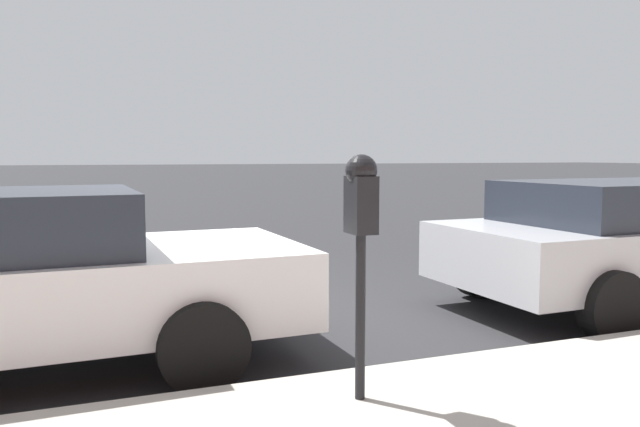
% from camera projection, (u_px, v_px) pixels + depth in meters
% --- Properties ---
extents(ground_plane, '(220.00, 220.00, 0.00)m').
position_uv_depth(ground_plane, '(216.00, 320.00, 6.20)').
color(ground_plane, '#2B2B2D').
extents(parking_meter, '(0.21, 0.19, 1.48)m').
position_uv_depth(parking_meter, '(361.00, 214.00, 3.68)').
color(parking_meter, black).
rests_on(parking_meter, sidewalk).
extents(car_silver, '(2.19, 4.35, 1.36)m').
position_uv_depth(car_silver, '(631.00, 238.00, 6.79)').
color(car_silver, '#B7BABF').
rests_on(car_silver, ground_plane).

